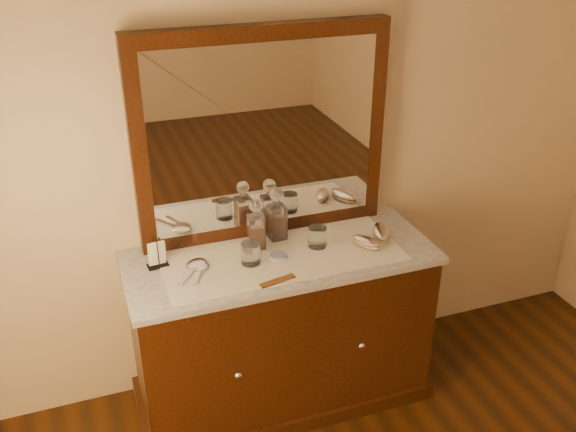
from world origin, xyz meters
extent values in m
plane|color=tan|center=(0.00, 2.25, 1.40)|extent=(4.50, 4.50, 0.00)
cube|color=black|center=(0.00, 1.96, 0.41)|extent=(1.40, 0.55, 0.82)
cube|color=black|center=(0.00, 1.96, 0.04)|extent=(1.46, 0.59, 0.08)
sphere|color=silver|center=(-0.30, 1.67, 0.45)|extent=(0.04, 0.04, 0.04)
sphere|color=silver|center=(0.30, 1.67, 0.45)|extent=(0.04, 0.04, 0.04)
cube|color=silver|center=(0.00, 1.96, 0.83)|extent=(1.44, 0.59, 0.03)
cube|color=black|center=(0.00, 2.20, 1.35)|extent=(1.20, 0.08, 1.00)
cube|color=white|center=(0.00, 2.17, 1.35)|extent=(1.06, 0.01, 0.86)
cube|color=silver|center=(0.00, 1.94, 0.85)|extent=(1.10, 0.45, 0.00)
cylinder|color=silver|center=(-0.02, 1.93, 0.86)|extent=(0.09, 0.09, 0.01)
cube|color=brown|center=(-0.09, 1.74, 0.86)|extent=(0.17, 0.06, 0.01)
cube|color=black|center=(-0.55, 2.05, 0.85)|extent=(0.10, 0.07, 0.01)
cylinder|color=black|center=(-0.55, 2.02, 0.92)|extent=(0.01, 0.01, 0.14)
cylinder|color=black|center=(-0.56, 2.07, 0.92)|extent=(0.01, 0.01, 0.14)
cube|color=white|center=(-0.55, 2.05, 0.92)|extent=(0.08, 0.04, 0.11)
cube|color=maroon|center=(-0.09, 2.06, 0.91)|extent=(0.07, 0.07, 0.11)
cube|color=white|center=(-0.09, 2.06, 0.93)|extent=(0.08, 0.08, 0.16)
cylinder|color=white|center=(-0.09, 2.06, 1.03)|extent=(0.04, 0.04, 0.03)
sphere|color=white|center=(-0.09, 2.06, 1.07)|extent=(0.07, 0.07, 0.06)
cube|color=maroon|center=(0.03, 2.11, 0.91)|extent=(0.07, 0.07, 0.12)
cube|color=white|center=(0.03, 2.11, 0.94)|extent=(0.08, 0.08, 0.17)
cylinder|color=white|center=(0.03, 2.11, 1.04)|extent=(0.04, 0.04, 0.03)
sphere|color=white|center=(0.03, 2.11, 1.09)|extent=(0.07, 0.07, 0.07)
ellipsoid|color=#917959|center=(0.41, 1.89, 0.87)|extent=(0.13, 0.16, 0.02)
ellipsoid|color=silver|center=(0.41, 1.89, 0.88)|extent=(0.13, 0.16, 0.02)
ellipsoid|color=#917959|center=(0.51, 1.94, 0.87)|extent=(0.13, 0.19, 0.03)
ellipsoid|color=silver|center=(0.51, 1.94, 0.89)|extent=(0.13, 0.19, 0.03)
ellipsoid|color=silver|center=(-0.39, 1.98, 0.86)|extent=(0.14, 0.14, 0.02)
cube|color=silver|center=(-0.45, 1.90, 0.86)|extent=(0.11, 0.13, 0.01)
ellipsoid|color=silver|center=(-0.38, 1.95, 0.86)|extent=(0.10, 0.11, 0.02)
cube|color=silver|center=(-0.41, 1.88, 0.86)|extent=(0.07, 0.12, 0.01)
cylinder|color=white|center=(0.19, 1.96, 0.90)|extent=(0.09, 0.09, 0.10)
cylinder|color=white|center=(-0.15, 1.92, 0.90)|extent=(0.09, 0.09, 0.10)
camera|label=1|loc=(-0.82, -0.42, 2.36)|focal=39.35mm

